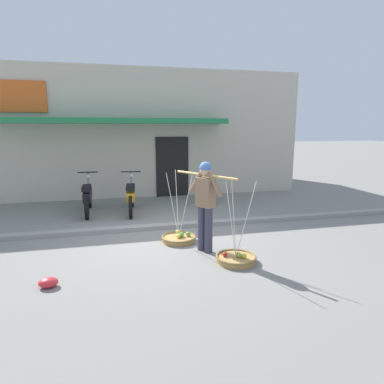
{
  "coord_description": "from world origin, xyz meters",
  "views": [
    {
      "loc": [
        -1.0,
        -6.52,
        2.29
      ],
      "look_at": [
        0.7,
        0.6,
        0.85
      ],
      "focal_mm": 30.58,
      "sensor_mm": 36.0,
      "label": 1
    }
  ],
  "objects_px": {
    "fruit_vendor": "(205,201)",
    "plastic_litter_bag": "(48,283)",
    "fruit_basket_left_side": "(179,238)",
    "motorcycle_second_in_row": "(131,196)",
    "motorcycle_nearest_shop": "(88,197)",
    "fruit_basket_right_side": "(236,258)",
    "wooden_crate": "(208,198)"
  },
  "relations": [
    {
      "from": "fruit_vendor",
      "to": "plastic_litter_bag",
      "type": "relative_size",
      "value": 6.05
    },
    {
      "from": "fruit_vendor",
      "to": "plastic_litter_bag",
      "type": "bearing_deg",
      "value": -161.98
    },
    {
      "from": "fruit_basket_left_side",
      "to": "plastic_litter_bag",
      "type": "relative_size",
      "value": 5.19
    },
    {
      "from": "fruit_vendor",
      "to": "fruit_basket_left_side",
      "type": "bearing_deg",
      "value": 120.85
    },
    {
      "from": "fruit_vendor",
      "to": "motorcycle_second_in_row",
      "type": "relative_size",
      "value": 0.93
    },
    {
      "from": "motorcycle_nearest_shop",
      "to": "plastic_litter_bag",
      "type": "bearing_deg",
      "value": -93.79
    },
    {
      "from": "fruit_basket_right_side",
      "to": "wooden_crate",
      "type": "relative_size",
      "value": 3.3
    },
    {
      "from": "motorcycle_nearest_shop",
      "to": "motorcycle_second_in_row",
      "type": "relative_size",
      "value": 1.0
    },
    {
      "from": "fruit_basket_right_side",
      "to": "wooden_crate",
      "type": "bearing_deg",
      "value": 80.1
    },
    {
      "from": "fruit_basket_right_side",
      "to": "motorcycle_nearest_shop",
      "type": "relative_size",
      "value": 0.8
    },
    {
      "from": "fruit_basket_left_side",
      "to": "motorcycle_second_in_row",
      "type": "bearing_deg",
      "value": 107.38
    },
    {
      "from": "plastic_litter_bag",
      "to": "wooden_crate",
      "type": "relative_size",
      "value": 0.64
    },
    {
      "from": "fruit_vendor",
      "to": "motorcycle_nearest_shop",
      "type": "xyz_separation_m",
      "value": [
        -2.34,
        3.39,
        -0.52
      ]
    },
    {
      "from": "fruit_vendor",
      "to": "plastic_litter_bag",
      "type": "xyz_separation_m",
      "value": [
        -2.62,
        -0.85,
        -0.91
      ]
    },
    {
      "from": "motorcycle_second_in_row",
      "to": "fruit_vendor",
      "type": "bearing_deg",
      "value": -69.77
    },
    {
      "from": "plastic_litter_bag",
      "to": "motorcycle_nearest_shop",
      "type": "bearing_deg",
      "value": 86.21
    },
    {
      "from": "fruit_basket_right_side",
      "to": "wooden_crate",
      "type": "xyz_separation_m",
      "value": [
        0.77,
        4.42,
        0.09
      ]
    },
    {
      "from": "fruit_vendor",
      "to": "wooden_crate",
      "type": "distance_m",
      "value": 4.04
    },
    {
      "from": "motorcycle_second_in_row",
      "to": "wooden_crate",
      "type": "bearing_deg",
      "value": 13.26
    },
    {
      "from": "fruit_vendor",
      "to": "motorcycle_nearest_shop",
      "type": "relative_size",
      "value": 0.93
    },
    {
      "from": "fruit_basket_right_side",
      "to": "plastic_litter_bag",
      "type": "height_order",
      "value": "fruit_basket_right_side"
    },
    {
      "from": "fruit_basket_left_side",
      "to": "motorcycle_second_in_row",
      "type": "relative_size",
      "value": 0.8
    },
    {
      "from": "fruit_vendor",
      "to": "fruit_basket_right_side",
      "type": "xyz_separation_m",
      "value": [
        0.38,
        -0.63,
        -0.9
      ]
    },
    {
      "from": "fruit_basket_left_side",
      "to": "wooden_crate",
      "type": "height_order",
      "value": "fruit_basket_left_side"
    },
    {
      "from": "fruit_vendor",
      "to": "fruit_basket_left_side",
      "type": "distance_m",
      "value": 1.16
    },
    {
      "from": "motorcycle_nearest_shop",
      "to": "wooden_crate",
      "type": "relative_size",
      "value": 4.14
    },
    {
      "from": "fruit_basket_left_side",
      "to": "plastic_litter_bag",
      "type": "height_order",
      "value": "fruit_basket_left_side"
    },
    {
      "from": "wooden_crate",
      "to": "fruit_vendor",
      "type": "bearing_deg",
      "value": -106.94
    },
    {
      "from": "fruit_basket_left_side",
      "to": "motorcycle_nearest_shop",
      "type": "bearing_deg",
      "value": 125.38
    },
    {
      "from": "motorcycle_nearest_shop",
      "to": "wooden_crate",
      "type": "xyz_separation_m",
      "value": [
        3.49,
        0.4,
        -0.29
      ]
    },
    {
      "from": "fruit_vendor",
      "to": "plastic_litter_bag",
      "type": "height_order",
      "value": "fruit_vendor"
    },
    {
      "from": "fruit_vendor",
      "to": "motorcycle_nearest_shop",
      "type": "bearing_deg",
      "value": 124.57
    }
  ]
}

